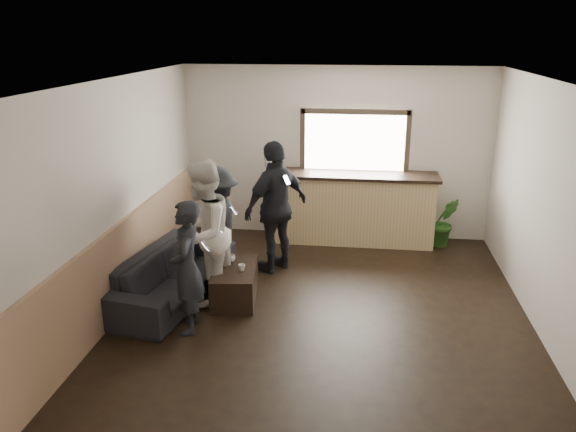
# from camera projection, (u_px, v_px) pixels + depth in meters

# --- Properties ---
(ground) EXTENTS (5.00, 6.00, 0.01)m
(ground) POSITION_uv_depth(u_px,v_px,m) (321.00, 318.00, 6.81)
(ground) COLOR black
(room_shell) EXTENTS (5.01, 6.01, 2.80)m
(room_shell) POSITION_uv_depth(u_px,v_px,m) (259.00, 200.00, 6.44)
(room_shell) COLOR silver
(room_shell) RESTS_ON ground
(bar_counter) EXTENTS (2.70, 0.68, 2.13)m
(bar_counter) POSITION_uv_depth(u_px,v_px,m) (352.00, 204.00, 9.11)
(bar_counter) COLOR tan
(bar_counter) RESTS_ON ground
(sofa) EXTENTS (1.23, 2.29, 0.64)m
(sofa) POSITION_uv_depth(u_px,v_px,m) (173.00, 275.00, 7.24)
(sofa) COLOR black
(sofa) RESTS_ON ground
(coffee_table) EXTENTS (0.64, 1.02, 0.43)m
(coffee_table) POSITION_uv_depth(u_px,v_px,m) (235.00, 283.00, 7.24)
(coffee_table) COLOR black
(coffee_table) RESTS_ON ground
(cup_a) EXTENTS (0.17, 0.17, 0.09)m
(cup_a) POSITION_uv_depth(u_px,v_px,m) (231.00, 258.00, 7.35)
(cup_a) COLOR silver
(cup_a) RESTS_ON coffee_table
(cup_b) EXTENTS (0.13, 0.13, 0.08)m
(cup_b) POSITION_uv_depth(u_px,v_px,m) (242.00, 268.00, 7.08)
(cup_b) COLOR silver
(cup_b) RESTS_ON coffee_table
(potted_plant) EXTENTS (0.51, 0.44, 0.81)m
(potted_plant) POSITION_uv_depth(u_px,v_px,m) (444.00, 222.00, 8.96)
(potted_plant) COLOR #2D6623
(potted_plant) RESTS_ON ground
(person_a) EXTENTS (0.50, 0.63, 1.56)m
(person_a) POSITION_uv_depth(u_px,v_px,m) (187.00, 267.00, 6.32)
(person_a) COLOR black
(person_a) RESTS_ON ground
(person_b) EXTENTS (0.80, 0.97, 1.84)m
(person_b) POSITION_uv_depth(u_px,v_px,m) (204.00, 233.00, 6.96)
(person_b) COLOR silver
(person_b) RESTS_ON ground
(person_c) EXTENTS (0.62, 1.04, 1.59)m
(person_c) POSITION_uv_depth(u_px,v_px,m) (219.00, 224.00, 7.69)
(person_c) COLOR black
(person_c) RESTS_ON ground
(person_d) EXTENTS (1.06, 1.15, 1.89)m
(person_d) POSITION_uv_depth(u_px,v_px,m) (276.00, 207.00, 7.92)
(person_d) COLOR black
(person_d) RESTS_ON ground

